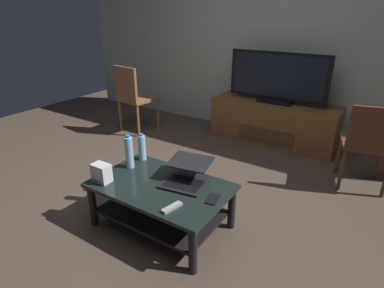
{
  "coord_description": "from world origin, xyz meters",
  "views": [
    {
      "loc": [
        1.4,
        -1.95,
        1.64
      ],
      "look_at": [
        0.02,
        0.19,
        0.54
      ],
      "focal_mm": 29.41,
      "sensor_mm": 36.0,
      "label": 1
    }
  ],
  "objects_px": {
    "tv_remote": "(172,207)",
    "side_chair": "(133,95)",
    "coffee_table": "(161,197)",
    "water_bottle_near": "(142,147)",
    "laptop": "(186,175)",
    "water_bottle_far": "(129,152)",
    "television": "(277,79)",
    "router_box": "(102,173)",
    "cell_phone": "(213,199)",
    "media_cabinet": "(273,122)",
    "dining_chair": "(368,142)"
  },
  "relations": [
    {
      "from": "tv_remote",
      "to": "side_chair",
      "type": "bearing_deg",
      "value": 150.54
    },
    {
      "from": "coffee_table",
      "to": "tv_remote",
      "type": "xyz_separation_m",
      "value": [
        0.26,
        -0.21,
        0.13
      ]
    },
    {
      "from": "laptop",
      "to": "water_bottle_far",
      "type": "height_order",
      "value": "water_bottle_far"
    },
    {
      "from": "television",
      "to": "cell_phone",
      "type": "height_order",
      "value": "television"
    },
    {
      "from": "coffee_table",
      "to": "cell_phone",
      "type": "relative_size",
      "value": 7.54
    },
    {
      "from": "cell_phone",
      "to": "laptop",
      "type": "bearing_deg",
      "value": 149.08
    },
    {
      "from": "tv_remote",
      "to": "media_cabinet",
      "type": "bearing_deg",
      "value": 105.53
    },
    {
      "from": "television",
      "to": "laptop",
      "type": "bearing_deg",
      "value": -89.51
    },
    {
      "from": "television",
      "to": "water_bottle_near",
      "type": "bearing_deg",
      "value": -105.56
    },
    {
      "from": "dining_chair",
      "to": "router_box",
      "type": "relative_size",
      "value": 5.81
    },
    {
      "from": "dining_chair",
      "to": "side_chair",
      "type": "bearing_deg",
      "value": -179.55
    },
    {
      "from": "dining_chair",
      "to": "tv_remote",
      "type": "height_order",
      "value": "dining_chair"
    },
    {
      "from": "water_bottle_near",
      "to": "laptop",
      "type": "bearing_deg",
      "value": -12.49
    },
    {
      "from": "media_cabinet",
      "to": "water_bottle_near",
      "type": "bearing_deg",
      "value": -105.4
    },
    {
      "from": "television",
      "to": "tv_remote",
      "type": "xyz_separation_m",
      "value": [
        0.14,
        -2.4,
        -0.44
      ]
    },
    {
      "from": "television",
      "to": "side_chair",
      "type": "height_order",
      "value": "television"
    },
    {
      "from": "dining_chair",
      "to": "water_bottle_far",
      "type": "bearing_deg",
      "value": -139.23
    },
    {
      "from": "laptop",
      "to": "water_bottle_far",
      "type": "xyz_separation_m",
      "value": [
        -0.54,
        -0.05,
        0.08
      ]
    },
    {
      "from": "coffee_table",
      "to": "television",
      "type": "relative_size",
      "value": 0.85
    },
    {
      "from": "media_cabinet",
      "to": "dining_chair",
      "type": "distance_m",
      "value": 1.35
    },
    {
      "from": "side_chair",
      "to": "laptop",
      "type": "xyz_separation_m",
      "value": [
        1.79,
        -1.36,
        -0.08
      ]
    },
    {
      "from": "router_box",
      "to": "water_bottle_far",
      "type": "xyz_separation_m",
      "value": [
        0.02,
        0.3,
        0.07
      ]
    },
    {
      "from": "coffee_table",
      "to": "water_bottle_far",
      "type": "xyz_separation_m",
      "value": [
        -0.4,
        0.09,
        0.26
      ]
    },
    {
      "from": "media_cabinet",
      "to": "water_bottle_far",
      "type": "bearing_deg",
      "value": -103.88
    },
    {
      "from": "cell_phone",
      "to": "television",
      "type": "bearing_deg",
      "value": 86.37
    },
    {
      "from": "media_cabinet",
      "to": "tv_remote",
      "type": "distance_m",
      "value": 2.43
    },
    {
      "from": "coffee_table",
      "to": "side_chair",
      "type": "bearing_deg",
      "value": 137.73
    },
    {
      "from": "television",
      "to": "tv_remote",
      "type": "relative_size",
      "value": 7.72
    },
    {
      "from": "media_cabinet",
      "to": "router_box",
      "type": "height_order",
      "value": "same"
    },
    {
      "from": "coffee_table",
      "to": "water_bottle_near",
      "type": "bearing_deg",
      "value": 147.43
    },
    {
      "from": "router_box",
      "to": "television",
      "type": "bearing_deg",
      "value": 77.28
    },
    {
      "from": "water_bottle_near",
      "to": "television",
      "type": "bearing_deg",
      "value": 74.44
    },
    {
      "from": "media_cabinet",
      "to": "dining_chair",
      "type": "relative_size",
      "value": 1.84
    },
    {
      "from": "media_cabinet",
      "to": "cell_phone",
      "type": "bearing_deg",
      "value": -81.75
    },
    {
      "from": "water_bottle_near",
      "to": "tv_remote",
      "type": "relative_size",
      "value": 1.54
    },
    {
      "from": "coffee_table",
      "to": "media_cabinet",
      "type": "xyz_separation_m",
      "value": [
        0.13,
        2.21,
        -0.0
      ]
    },
    {
      "from": "cell_phone",
      "to": "tv_remote",
      "type": "bearing_deg",
      "value": -138.03
    },
    {
      "from": "router_box",
      "to": "media_cabinet",
      "type": "bearing_deg",
      "value": 77.39
    },
    {
      "from": "side_chair",
      "to": "cell_phone",
      "type": "xyz_separation_m",
      "value": [
        2.09,
        -1.46,
        -0.14
      ]
    },
    {
      "from": "cell_phone",
      "to": "tv_remote",
      "type": "height_order",
      "value": "tv_remote"
    },
    {
      "from": "television",
      "to": "dining_chair",
      "type": "xyz_separation_m",
      "value": [
        1.14,
        -0.67,
        -0.34
      ]
    },
    {
      "from": "laptop",
      "to": "water_bottle_far",
      "type": "distance_m",
      "value": 0.55
    },
    {
      "from": "laptop",
      "to": "router_box",
      "type": "xyz_separation_m",
      "value": [
        -0.56,
        -0.35,
        0.01
      ]
    },
    {
      "from": "media_cabinet",
      "to": "router_box",
      "type": "relative_size",
      "value": 10.71
    },
    {
      "from": "tv_remote",
      "to": "dining_chair",
      "type": "bearing_deg",
      "value": 72.3
    },
    {
      "from": "water_bottle_near",
      "to": "side_chair",
      "type": "bearing_deg",
      "value": 135.06
    },
    {
      "from": "side_chair",
      "to": "television",
      "type": "bearing_deg",
      "value": 21.31
    },
    {
      "from": "water_bottle_near",
      "to": "cell_phone",
      "type": "height_order",
      "value": "water_bottle_near"
    },
    {
      "from": "dining_chair",
      "to": "laptop",
      "type": "height_order",
      "value": "dining_chair"
    },
    {
      "from": "media_cabinet",
      "to": "laptop",
      "type": "relative_size",
      "value": 3.68
    }
  ]
}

